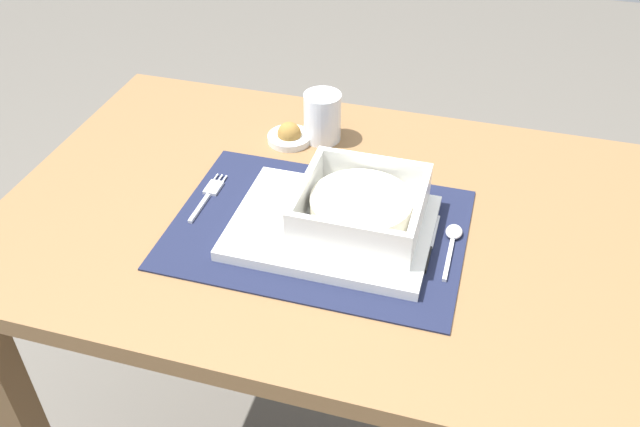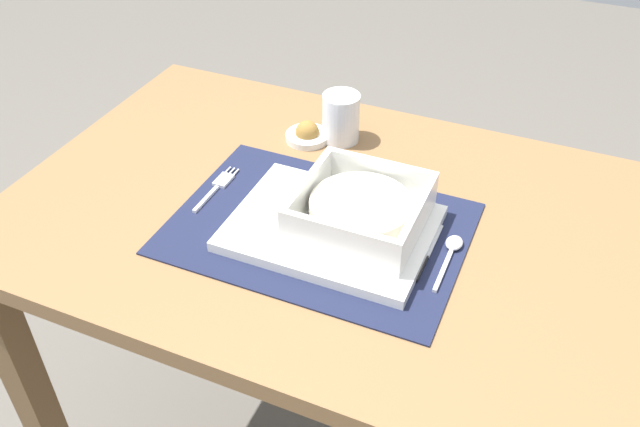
{
  "view_description": "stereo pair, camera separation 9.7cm",
  "coord_description": "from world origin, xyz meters",
  "px_view_note": "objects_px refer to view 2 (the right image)",
  "views": [
    {
      "loc": [
        0.21,
        -0.78,
        1.34
      ],
      "look_at": [
        0.0,
        -0.05,
        0.73
      ],
      "focal_mm": 37.95,
      "sensor_mm": 36.0,
      "label": 1
    },
    {
      "loc": [
        0.3,
        -0.75,
        1.34
      ],
      "look_at": [
        0.0,
        -0.05,
        0.73
      ],
      "focal_mm": 37.95,
      "sensor_mm": 36.0,
      "label": 2
    }
  ],
  "objects_px": {
    "spoon": "(452,249)",
    "dining_table": "(330,262)",
    "condiment_saucer": "(307,134)",
    "porridge_bowl": "(361,211)",
    "drinking_glass": "(341,119)",
    "butter_knife": "(425,255)",
    "fork": "(218,186)",
    "bread_knife": "(414,248)"
  },
  "relations": [
    {
      "from": "fork",
      "to": "spoon",
      "type": "height_order",
      "value": "spoon"
    },
    {
      "from": "porridge_bowl",
      "to": "spoon",
      "type": "xyz_separation_m",
      "value": [
        0.13,
        0.01,
        -0.03
      ]
    },
    {
      "from": "bread_knife",
      "to": "drinking_glass",
      "type": "relative_size",
      "value": 1.61
    },
    {
      "from": "spoon",
      "to": "condiment_saucer",
      "type": "bearing_deg",
      "value": 150.35
    },
    {
      "from": "butter_knife",
      "to": "fork",
      "type": "bearing_deg",
      "value": 175.33
    },
    {
      "from": "porridge_bowl",
      "to": "bread_knife",
      "type": "bearing_deg",
      "value": -4.26
    },
    {
      "from": "dining_table",
      "to": "porridge_bowl",
      "type": "xyz_separation_m",
      "value": [
        0.06,
        -0.03,
        0.15
      ]
    },
    {
      "from": "porridge_bowl",
      "to": "butter_knife",
      "type": "distance_m",
      "value": 0.11
    },
    {
      "from": "porridge_bowl",
      "to": "butter_knife",
      "type": "relative_size",
      "value": 1.39
    },
    {
      "from": "spoon",
      "to": "porridge_bowl",
      "type": "bearing_deg",
      "value": -172.58
    },
    {
      "from": "porridge_bowl",
      "to": "spoon",
      "type": "height_order",
      "value": "porridge_bowl"
    },
    {
      "from": "porridge_bowl",
      "to": "drinking_glass",
      "type": "height_order",
      "value": "drinking_glass"
    },
    {
      "from": "dining_table",
      "to": "butter_knife",
      "type": "xyz_separation_m",
      "value": [
        0.16,
        -0.05,
        0.11
      ]
    },
    {
      "from": "fork",
      "to": "drinking_glass",
      "type": "height_order",
      "value": "drinking_glass"
    },
    {
      "from": "butter_knife",
      "to": "porridge_bowl",
      "type": "bearing_deg",
      "value": 172.79
    },
    {
      "from": "fork",
      "to": "bread_knife",
      "type": "height_order",
      "value": "bread_knife"
    },
    {
      "from": "butter_knife",
      "to": "condiment_saucer",
      "type": "xyz_separation_m",
      "value": [
        -0.28,
        0.22,
        0.0
      ]
    },
    {
      "from": "spoon",
      "to": "butter_knife",
      "type": "bearing_deg",
      "value": -138.85
    },
    {
      "from": "porridge_bowl",
      "to": "drinking_glass",
      "type": "bearing_deg",
      "value": 118.15
    },
    {
      "from": "butter_knife",
      "to": "dining_table",
      "type": "bearing_deg",
      "value": 164.34
    },
    {
      "from": "condiment_saucer",
      "to": "porridge_bowl",
      "type": "bearing_deg",
      "value": -49.35
    },
    {
      "from": "spoon",
      "to": "bread_knife",
      "type": "relative_size",
      "value": 0.84
    },
    {
      "from": "spoon",
      "to": "butter_knife",
      "type": "relative_size",
      "value": 0.94
    },
    {
      "from": "bread_knife",
      "to": "drinking_glass",
      "type": "xyz_separation_m",
      "value": [
        -0.21,
        0.23,
        0.03
      ]
    },
    {
      "from": "dining_table",
      "to": "spoon",
      "type": "distance_m",
      "value": 0.22
    },
    {
      "from": "spoon",
      "to": "butter_knife",
      "type": "height_order",
      "value": "spoon"
    },
    {
      "from": "porridge_bowl",
      "to": "condiment_saucer",
      "type": "xyz_separation_m",
      "value": [
        -0.17,
        0.2,
        -0.03
      ]
    },
    {
      "from": "porridge_bowl",
      "to": "condiment_saucer",
      "type": "distance_m",
      "value": 0.27
    },
    {
      "from": "dining_table",
      "to": "spoon",
      "type": "bearing_deg",
      "value": -5.98
    },
    {
      "from": "butter_knife",
      "to": "condiment_saucer",
      "type": "distance_m",
      "value": 0.35
    },
    {
      "from": "butter_knife",
      "to": "bread_knife",
      "type": "height_order",
      "value": "same"
    },
    {
      "from": "spoon",
      "to": "drinking_glass",
      "type": "height_order",
      "value": "drinking_glass"
    },
    {
      "from": "butter_knife",
      "to": "condiment_saucer",
      "type": "height_order",
      "value": "condiment_saucer"
    },
    {
      "from": "dining_table",
      "to": "bread_knife",
      "type": "relative_size",
      "value": 7.12
    },
    {
      "from": "porridge_bowl",
      "to": "condiment_saucer",
      "type": "bearing_deg",
      "value": 130.65
    },
    {
      "from": "dining_table",
      "to": "drinking_glass",
      "type": "relative_size",
      "value": 11.48
    },
    {
      "from": "butter_knife",
      "to": "drinking_glass",
      "type": "xyz_separation_m",
      "value": [
        -0.22,
        0.24,
        0.03
      ]
    },
    {
      "from": "porridge_bowl",
      "to": "condiment_saucer",
      "type": "relative_size",
      "value": 2.3
    },
    {
      "from": "spoon",
      "to": "dining_table",
      "type": "bearing_deg",
      "value": 176.18
    },
    {
      "from": "spoon",
      "to": "condiment_saucer",
      "type": "distance_m",
      "value": 0.36
    },
    {
      "from": "dining_table",
      "to": "condiment_saucer",
      "type": "relative_size",
      "value": 13.03
    },
    {
      "from": "spoon",
      "to": "butter_knife",
      "type": "xyz_separation_m",
      "value": [
        -0.03,
        -0.03,
        -0.0
      ]
    }
  ]
}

